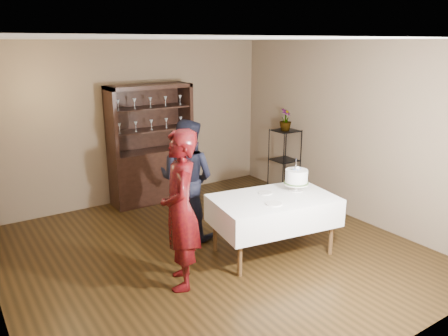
{
  "coord_description": "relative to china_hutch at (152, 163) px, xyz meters",
  "views": [
    {
      "loc": [
        -2.76,
        -4.43,
        2.67
      ],
      "look_at": [
        0.26,
        0.1,
        1.09
      ],
      "focal_mm": 35.0,
      "sensor_mm": 36.0,
      "label": 1
    }
  ],
  "objects": [
    {
      "name": "cake_table",
      "position": [
        0.46,
        -2.69,
        -0.08
      ],
      "size": [
        1.67,
        1.17,
        0.77
      ],
      "rotation": [
        0.0,
        0.0,
        -0.16
      ],
      "color": "white",
      "rests_on": "floor"
    },
    {
      "name": "ceiling",
      "position": [
        -0.2,
        -2.25,
        2.04
      ],
      "size": [
        5.0,
        5.0,
        0.0
      ],
      "primitive_type": "plane",
      "rotation": [
        3.14,
        0.0,
        0.0
      ],
      "color": "silver",
      "rests_on": "back_wall"
    },
    {
      "name": "floor",
      "position": [
        -0.2,
        -2.25,
        -0.66
      ],
      "size": [
        5.0,
        5.0,
        0.0
      ],
      "primitive_type": "plane",
      "color": "black",
      "rests_on": "ground"
    },
    {
      "name": "potted_plant",
      "position": [
        2.05,
        -1.07,
        0.71
      ],
      "size": [
        0.28,
        0.28,
        0.38
      ],
      "primitive_type": "imported",
      "rotation": [
        0.0,
        0.0,
        0.47
      ],
      "color": "#446630",
      "rests_on": "plant_etagere"
    },
    {
      "name": "plate_near",
      "position": [
        0.3,
        -2.88,
        0.11
      ],
      "size": [
        0.26,
        0.26,
        0.01
      ],
      "primitive_type": "cylinder",
      "rotation": [
        0.0,
        0.0,
        -0.41
      ],
      "color": "white",
      "rests_on": "cake_table"
    },
    {
      "name": "plant_etagere",
      "position": [
        2.08,
        -1.05,
        -0.01
      ],
      "size": [
        0.42,
        0.42,
        1.2
      ],
      "color": "black",
      "rests_on": "floor"
    },
    {
      "name": "woman",
      "position": [
        -0.89,
        -2.72,
        0.24
      ],
      "size": [
        0.67,
        0.78,
        1.8
      ],
      "primitive_type": "imported",
      "rotation": [
        0.0,
        0.0,
        -2.0
      ],
      "color": "#34040F",
      "rests_on": "floor"
    },
    {
      "name": "china_hutch",
      "position": [
        0.0,
        0.0,
        0.0
      ],
      "size": [
        1.4,
        0.48,
        2.0
      ],
      "color": "black",
      "rests_on": "floor"
    },
    {
      "name": "wall_right",
      "position": [
        2.3,
        -2.25,
        0.69
      ],
      "size": [
        0.02,
        5.0,
        2.7
      ],
      "primitive_type": "cube",
      "color": "brown",
      "rests_on": "floor"
    },
    {
      "name": "man",
      "position": [
        -0.21,
        -1.62,
        0.18
      ],
      "size": [
        0.99,
        1.03,
        1.68
      ],
      "primitive_type": "imported",
      "rotation": [
        0.0,
        0.0,
        2.18
      ],
      "color": "black",
      "rests_on": "floor"
    },
    {
      "name": "back_wall",
      "position": [
        -0.2,
        0.25,
        0.69
      ],
      "size": [
        5.0,
        0.02,
        2.7
      ],
      "primitive_type": "cube",
      "color": "brown",
      "rests_on": "floor"
    },
    {
      "name": "plate_far",
      "position": [
        0.47,
        -2.51,
        0.11
      ],
      "size": [
        0.18,
        0.18,
        0.01
      ],
      "primitive_type": "cylinder",
      "rotation": [
        0.0,
        0.0,
        -0.03
      ],
      "color": "white",
      "rests_on": "cake_table"
    },
    {
      "name": "cake",
      "position": [
        0.87,
        -2.65,
        0.29
      ],
      "size": [
        0.33,
        0.33,
        0.46
      ],
      "rotation": [
        0.0,
        0.0,
        -0.14
      ],
      "color": "white",
      "rests_on": "cake_table"
    }
  ]
}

